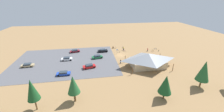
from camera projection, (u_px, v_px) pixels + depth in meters
name	position (u px, v px, depth m)	size (l,w,h in m)	color
ground	(120.00, 55.00, 61.26)	(160.00, 160.00, 0.00)	#937047
parking_lot_asphalt	(66.00, 61.00, 55.40)	(39.99, 29.60, 0.05)	#56565B
bike_pavilion	(148.00, 59.00, 50.04)	(14.89, 9.93, 5.09)	#C6B28E
trash_bin	(113.00, 47.00, 69.17)	(0.60, 0.60, 0.90)	brown
lot_sign	(117.00, 51.00, 61.96)	(0.56, 0.08, 2.20)	#99999E
pine_west	(166.00, 84.00, 33.22)	(3.25, 3.25, 6.56)	brown
pine_midwest	(73.00, 85.00, 32.11)	(2.95, 2.95, 7.04)	brown
pine_center	(32.00, 90.00, 29.32)	(2.68, 2.68, 7.86)	brown
pine_far_east	(204.00, 71.00, 37.36)	(3.41, 3.41, 8.08)	brown
bicycle_white_back_row	(119.00, 52.00, 64.10)	(1.12, 1.38, 0.84)	black
bicycle_silver_yard_center	(115.00, 48.00, 68.77)	(1.48, 0.82, 0.79)	black
bicycle_blue_trailside	(155.00, 49.00, 67.67)	(0.74, 1.65, 0.84)	black
bicycle_teal_lone_east	(123.00, 47.00, 69.45)	(0.48, 1.73, 0.77)	black
bicycle_purple_lone_west	(124.00, 51.00, 65.16)	(0.92, 1.43, 0.77)	black
bicycle_green_mid_cluster	(159.00, 51.00, 65.22)	(1.05, 1.28, 0.78)	black
bicycle_orange_edge_south	(153.00, 51.00, 64.98)	(0.72, 1.74, 0.86)	black
car_green_aisle_side	(97.00, 57.00, 57.49)	(4.56, 2.53, 1.43)	#1E6B3D
car_tan_far_end	(28.00, 65.00, 50.52)	(4.38, 2.07, 1.25)	tan
car_white_second_row	(67.00, 59.00, 55.72)	(4.27, 1.97, 1.33)	white
car_red_inner_stall	(89.00, 66.00, 49.52)	(4.69, 2.74, 1.38)	red
car_maroon_mid_lot	(75.00, 51.00, 63.95)	(4.69, 2.88, 1.29)	maroon
car_black_back_corner	(103.00, 51.00, 64.29)	(4.56, 2.14, 1.37)	black
car_blue_end_stall	(63.00, 73.00, 45.05)	(4.33, 1.77, 1.23)	#1E42B2
visitor_crossing_yard	(148.00, 50.00, 65.25)	(0.36, 0.39, 1.62)	#2D3347
visitor_near_lot	(121.00, 61.00, 53.00)	(0.39, 0.40, 1.72)	#2D3347
visitor_at_bikes	(124.00, 48.00, 66.47)	(0.36, 0.36, 1.75)	#2D3347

